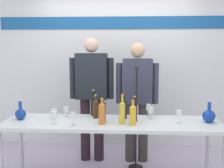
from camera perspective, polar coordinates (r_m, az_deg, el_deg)
back_wall at (r=4.49m, az=0.97°, el=5.89°), size 5.51×0.11×3.00m
display_table at (r=3.19m, az=-0.16°, el=-8.98°), size 2.55×0.68×0.78m
decanter_blue_left at (r=3.42m, az=-18.91°, el=-5.99°), size 0.13×0.13×0.22m
decanter_blue_right at (r=3.31m, az=19.94°, el=-6.37°), size 0.15×0.15×0.24m
presenter_left at (r=3.85m, az=-4.34°, el=-1.42°), size 0.63×0.22×1.78m
presenter_right at (r=3.82m, az=5.37°, el=-2.31°), size 0.60×0.22×1.71m
wine_bottle_0 at (r=3.44m, az=-3.99°, el=-4.42°), size 0.07×0.07×0.33m
wine_bottle_1 at (r=3.31m, az=-3.50°, el=-5.15°), size 0.07×0.07×0.29m
wine_bottle_2 at (r=3.03m, az=-2.16°, el=-6.13°), size 0.07×0.07×0.30m
wine_bottle_3 at (r=3.13m, az=-1.97°, el=-5.71°), size 0.07×0.07×0.31m
wine_bottle_4 at (r=3.28m, az=2.54°, el=-5.18°), size 0.08×0.08×0.30m
wine_bottle_5 at (r=3.17m, az=4.78°, el=-5.65°), size 0.07×0.07×0.30m
wine_bottle_6 at (r=3.01m, az=4.45°, el=-6.39°), size 0.07×0.07×0.29m
wine_bottle_7 at (r=3.04m, az=2.20°, el=-5.95°), size 0.07×0.07×0.34m
wine_glass_left_0 at (r=3.12m, az=-12.33°, el=-6.51°), size 0.07×0.07×0.14m
wine_glass_left_1 at (r=3.41m, az=-9.71°, el=-5.44°), size 0.07×0.07×0.13m
wine_glass_left_2 at (r=3.02m, az=-8.30°, el=-6.74°), size 0.07×0.07×0.15m
wine_glass_left_3 at (r=3.29m, az=-12.24°, el=-5.89°), size 0.07×0.07×0.13m
wine_glass_right_0 at (r=3.16m, az=14.10°, el=-6.23°), size 0.06×0.06×0.15m
wine_glass_right_1 at (r=3.31m, az=8.17°, el=-5.50°), size 0.07×0.07×0.15m
wine_glass_right_2 at (r=3.42m, az=7.79°, el=-4.98°), size 0.06×0.06×0.16m
microphone_stand at (r=3.69m, az=5.13°, el=-10.83°), size 0.20×0.20×1.42m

